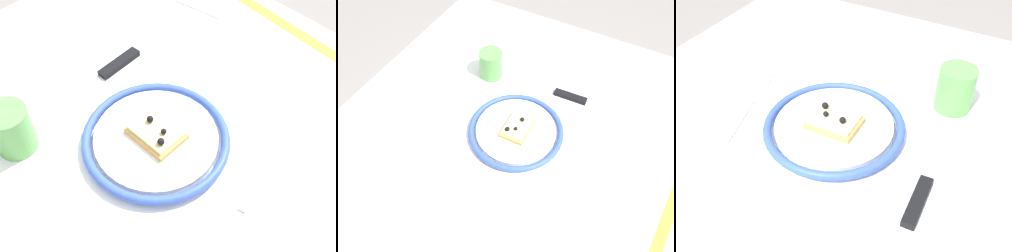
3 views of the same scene
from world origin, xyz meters
The scene contains 7 objects.
dining_table centered at (0.00, 0.00, 0.67)m, with size 0.91×0.89×0.76m.
plate centered at (-0.02, -0.01, 0.77)m, with size 0.24×0.24×0.02m.
pizza_slice_near centered at (-0.02, -0.01, 0.79)m, with size 0.08×0.06×0.03m.
knife centered at (0.15, -0.05, 0.76)m, with size 0.03×0.24×0.01m.
fork centered at (-0.19, -0.02, 0.76)m, with size 0.07×0.20×0.00m.
cup centered at (0.13, 0.15, 0.80)m, with size 0.06×0.06×0.08m, color #599E4C.
measuring_tape centered at (-0.01, -0.39, 0.76)m, with size 0.30×0.02×0.00m, color yellow.
Camera 1 is at (-0.32, 0.27, 1.33)m, focal length 46.69 mm.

